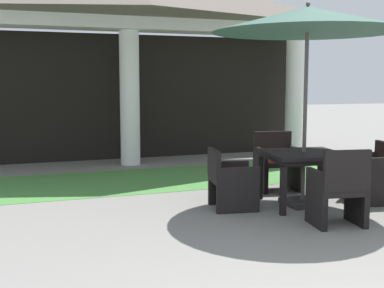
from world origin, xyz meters
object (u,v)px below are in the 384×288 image
object	(u,v)px
patio_table_mid_left	(304,159)
patio_chair_mid_left_east	(372,173)
patio_umbrella_mid_left	(308,21)
patio_chair_mid_left_north	(277,163)
patio_chair_mid_left_south	(339,191)
patio_chair_mid_left_west	(231,181)

from	to	relation	value
patio_table_mid_left	patio_chair_mid_left_east	size ratio (longest dim) A/B	1.36
patio_umbrella_mid_left	patio_chair_mid_left_north	size ratio (longest dim) A/B	3.04
patio_chair_mid_left_north	patio_umbrella_mid_left	bearing A→B (deg)	90.00
patio_table_mid_left	patio_chair_mid_left_east	xyz separation A→B (m)	(1.00, -0.16, -0.23)
patio_chair_mid_left_south	patio_chair_mid_left_north	bearing A→B (deg)	90.00
patio_umbrella_mid_left	patio_chair_mid_left_west	bearing A→B (deg)	170.83
patio_chair_mid_left_east	patio_chair_mid_left_north	xyz separation A→B (m)	(-0.84, 1.17, 0.01)
patio_table_mid_left	patio_chair_mid_left_south	world-z (taller)	patio_chair_mid_left_south
patio_table_mid_left	patio_umbrella_mid_left	size ratio (longest dim) A/B	0.42
patio_chair_mid_left_east	patio_chair_mid_left_south	world-z (taller)	patio_chair_mid_left_south
patio_chair_mid_left_west	patio_chair_mid_left_south	distance (m)	1.44
patio_table_mid_left	patio_chair_mid_left_north	bearing A→B (deg)	80.83
patio_chair_mid_left_east	patio_chair_mid_left_south	bearing A→B (deg)	135.13
patio_chair_mid_left_east	patio_chair_mid_left_north	bearing A→B (deg)	44.86
patio_chair_mid_left_east	patio_chair_mid_left_west	bearing A→B (deg)	90.00
patio_chair_mid_left_north	patio_chair_mid_left_south	bearing A→B (deg)	90.00
patio_chair_mid_left_east	patio_chair_mid_left_west	world-z (taller)	patio_chair_mid_left_east
patio_chair_mid_left_west	patio_chair_mid_left_south	xyz separation A→B (m)	(0.84, -1.17, 0.05)
patio_table_mid_left	patio_chair_mid_left_west	xyz separation A→B (m)	(-1.00, 0.16, -0.26)
patio_umbrella_mid_left	patio_chair_mid_left_south	distance (m)	2.27
patio_chair_mid_left_east	patio_chair_mid_left_north	distance (m)	1.44
patio_table_mid_left	patio_umbrella_mid_left	distance (m)	1.82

